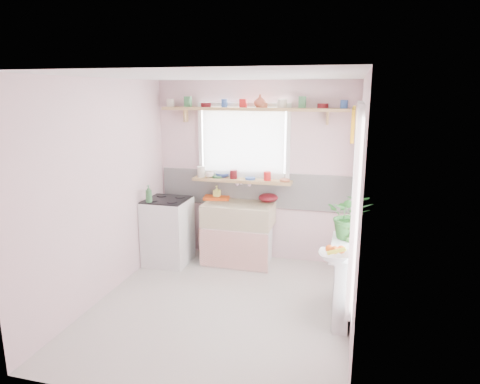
# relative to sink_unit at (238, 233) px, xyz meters

# --- Properties ---
(room) EXTENTS (3.20, 3.20, 3.20)m
(room) POSITION_rel_sink_unit_xyz_m (0.81, -0.43, 0.94)
(room) COLOR beige
(room) RESTS_ON ground
(sink_unit) EXTENTS (0.95, 0.65, 1.11)m
(sink_unit) POSITION_rel_sink_unit_xyz_m (0.00, 0.00, 0.00)
(sink_unit) COLOR white
(sink_unit) RESTS_ON ground
(cooker) EXTENTS (0.58, 0.58, 0.93)m
(cooker) POSITION_rel_sink_unit_xyz_m (-0.95, -0.24, 0.03)
(cooker) COLOR white
(cooker) RESTS_ON ground
(radiator_ledge) EXTENTS (0.22, 0.95, 0.78)m
(radiator_ledge) POSITION_rel_sink_unit_xyz_m (1.45, -1.09, -0.03)
(radiator_ledge) COLOR white
(radiator_ledge) RESTS_ON ground
(windowsill) EXTENTS (1.40, 0.22, 0.04)m
(windowsill) POSITION_rel_sink_unit_xyz_m (-0.00, 0.19, 0.71)
(windowsill) COLOR tan
(windowsill) RESTS_ON room
(pine_shelf) EXTENTS (2.52, 0.24, 0.04)m
(pine_shelf) POSITION_rel_sink_unit_xyz_m (0.15, 0.18, 1.69)
(pine_shelf) COLOR tan
(pine_shelf) RESTS_ON room
(shelf_crockery) EXTENTS (2.47, 0.11, 0.12)m
(shelf_crockery) POSITION_rel_sink_unit_xyz_m (0.13, 0.18, 1.76)
(shelf_crockery) COLOR silver
(shelf_crockery) RESTS_ON pine_shelf
(sill_crockery) EXTENTS (1.35, 0.11, 0.12)m
(sill_crockery) POSITION_rel_sink_unit_xyz_m (-0.05, 0.19, 0.78)
(sill_crockery) COLOR silver
(sill_crockery) RESTS_ON windowsill
(dish_tray) EXTENTS (0.41, 0.33, 0.04)m
(dish_tray) POSITION_rel_sink_unit_xyz_m (-0.38, 0.21, 0.44)
(dish_tray) COLOR #E84F14
(dish_tray) RESTS_ON sink_unit
(colander) EXTENTS (0.30, 0.30, 0.12)m
(colander) POSITION_rel_sink_unit_xyz_m (0.37, 0.21, 0.48)
(colander) COLOR #520E14
(colander) RESTS_ON sink_unit
(jade_plant) EXTENTS (0.47, 0.41, 0.52)m
(jade_plant) POSITION_rel_sink_unit_xyz_m (1.48, -0.83, 0.60)
(jade_plant) COLOR #2C692A
(jade_plant) RESTS_ON radiator_ledge
(fruit_bowl) EXTENTS (0.33, 0.33, 0.07)m
(fruit_bowl) POSITION_rel_sink_unit_xyz_m (1.36, -1.49, 0.38)
(fruit_bowl) COLOR silver
(fruit_bowl) RESTS_ON radiator_ledge
(herb_pot) EXTENTS (0.14, 0.11, 0.23)m
(herb_pot) POSITION_rel_sink_unit_xyz_m (1.48, -0.96, 0.46)
(herb_pot) COLOR #386629
(herb_pot) RESTS_ON radiator_ledge
(soap_bottle_sink) EXTENTS (0.10, 0.10, 0.19)m
(soap_bottle_sink) POSITION_rel_sink_unit_xyz_m (-0.38, 0.21, 0.51)
(soap_bottle_sink) COLOR #F6F86E
(soap_bottle_sink) RESTS_ON sink_unit
(sill_cup) EXTENTS (0.14, 0.14, 0.09)m
(sill_cup) POSITION_rel_sink_unit_xyz_m (-0.47, 0.17, 0.77)
(sill_cup) COLOR white
(sill_cup) RESTS_ON windowsill
(sill_bowl) EXTENTS (0.21, 0.21, 0.06)m
(sill_bowl) POSITION_rel_sink_unit_xyz_m (-0.30, 0.25, 0.76)
(sill_bowl) COLOR #314BA1
(sill_bowl) RESTS_ON windowsill
(shelf_vase) EXTENTS (0.16, 0.16, 0.17)m
(shelf_vase) POSITION_rel_sink_unit_xyz_m (0.25, 0.18, 1.79)
(shelf_vase) COLOR #B04E36
(shelf_vase) RESTS_ON pine_shelf
(cooker_bottle) EXTENTS (0.09, 0.09, 0.23)m
(cooker_bottle) POSITION_rel_sink_unit_xyz_m (-1.10, -0.46, 0.60)
(cooker_bottle) COLOR #3A7441
(cooker_bottle) RESTS_ON cooker
(fruit) EXTENTS (0.20, 0.14, 0.10)m
(fruit) POSITION_rel_sink_unit_xyz_m (1.37, -1.49, 0.44)
(fruit) COLOR #F25C14
(fruit) RESTS_ON fruit_bowl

